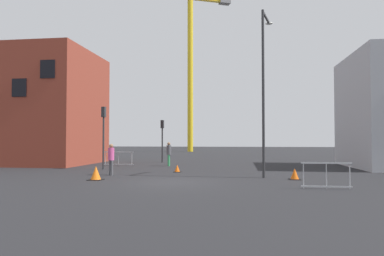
# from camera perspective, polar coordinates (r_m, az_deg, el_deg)

# --- Properties ---
(ground) EXTENTS (160.00, 160.00, 0.00)m
(ground) POSITION_cam_1_polar(r_m,az_deg,el_deg) (16.91, -3.51, -8.65)
(ground) COLOR black
(brick_building) EXTENTS (7.13, 8.27, 9.16)m
(brick_building) POSITION_cam_1_polar(r_m,az_deg,el_deg) (31.70, -21.77, 2.96)
(brick_building) COLOR brown
(brick_building) RESTS_ON ground
(construction_crane) EXTENTS (18.53, 8.59, 26.12)m
(construction_crane) POSITION_cam_1_polar(r_m,az_deg,el_deg) (60.17, -0.76, 12.91)
(construction_crane) COLOR yellow
(construction_crane) RESTS_ON ground
(streetlamp_tall) EXTENTS (0.77, 2.13, 8.88)m
(streetlamp_tall) POSITION_cam_1_polar(r_m,az_deg,el_deg) (19.56, 11.43, 7.58)
(streetlamp_tall) COLOR #2D2D30
(streetlamp_tall) RESTS_ON ground
(traffic_light_median) EXTENTS (0.26, 0.38, 3.68)m
(traffic_light_median) POSITION_cam_1_polar(r_m,az_deg,el_deg) (31.13, -4.77, -0.93)
(traffic_light_median) COLOR #232326
(traffic_light_median) RESTS_ON ground
(traffic_light_corner) EXTENTS (0.25, 0.38, 4.20)m
(traffic_light_corner) POSITION_cam_1_polar(r_m,az_deg,el_deg) (24.67, -13.94, 0.08)
(traffic_light_corner) COLOR #2D2D30
(traffic_light_corner) RESTS_ON ground
(pedestrian_walking) EXTENTS (0.34, 0.34, 1.79)m
(pedestrian_walking) POSITION_cam_1_polar(r_m,az_deg,el_deg) (26.95, -3.72, -3.86)
(pedestrian_walking) COLOR #2D844C
(pedestrian_walking) RESTS_ON ground
(pedestrian_waiting) EXTENTS (0.34, 0.34, 1.76)m
(pedestrian_waiting) POSITION_cam_1_polar(r_m,az_deg,el_deg) (20.62, -12.79, -4.52)
(pedestrian_waiting) COLOR #4C4C51
(pedestrian_waiting) RESTS_ON ground
(safety_barrier_rear) EXTENTS (2.32, 0.08, 1.08)m
(safety_barrier_rear) POSITION_cam_1_polar(r_m,az_deg,el_deg) (27.89, -11.65, -4.76)
(safety_barrier_rear) COLOR #B2B5BA
(safety_barrier_rear) RESTS_ON ground
(safety_barrier_right_run) EXTENTS (2.00, 0.07, 1.08)m
(safety_barrier_right_run) POSITION_cam_1_polar(r_m,az_deg,el_deg) (15.53, 20.67, -7.06)
(safety_barrier_right_run) COLOR #B2B5BA
(safety_barrier_right_run) RESTS_ON ground
(traffic_cone_by_barrier) EXTENTS (0.45, 0.45, 0.46)m
(traffic_cone_by_barrier) POSITION_cam_1_polar(r_m,az_deg,el_deg) (22.03, -2.37, -6.51)
(traffic_cone_by_barrier) COLOR black
(traffic_cone_by_barrier) RESTS_ON ground
(traffic_cone_orange) EXTENTS (0.56, 0.56, 0.56)m
(traffic_cone_orange) POSITION_cam_1_polar(r_m,az_deg,el_deg) (18.69, 16.08, -7.13)
(traffic_cone_orange) COLOR black
(traffic_cone_orange) RESTS_ON ground
(traffic_cone_striped) EXTENTS (0.68, 0.68, 0.69)m
(traffic_cone_striped) POSITION_cam_1_polar(r_m,az_deg,el_deg) (18.41, -15.10, -7.02)
(traffic_cone_striped) COLOR black
(traffic_cone_striped) RESTS_ON ground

